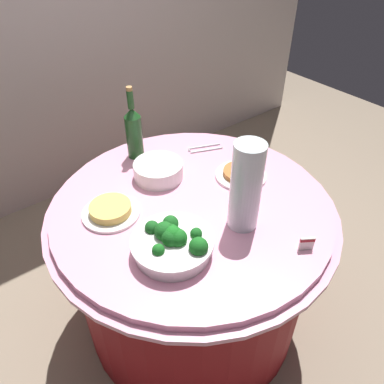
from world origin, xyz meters
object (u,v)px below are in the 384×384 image
wine_bottle (135,131)px  decorative_fruit_vase (245,191)px  serving_tongs (204,148)px  plate_stack (158,170)px  food_plate_noodles (111,211)px  broccoli_bowl (173,242)px  food_plate_peanuts (241,174)px  label_placard_front (307,243)px

wine_bottle → decorative_fruit_vase: bearing=-84.0°
serving_tongs → wine_bottle: bearing=152.1°
decorative_fruit_vase → wine_bottle: bearing=96.0°
plate_stack → decorative_fruit_vase: decorative_fruit_vase is taller
wine_bottle → food_plate_noodles: size_ratio=1.53×
broccoli_bowl → food_plate_peanuts: 0.52m
food_plate_peanuts → label_placard_front: bearing=-104.9°
wine_bottle → food_plate_peanuts: wine_bottle is taller
plate_stack → decorative_fruit_vase: (0.08, -0.43, 0.12)m
decorative_fruit_vase → label_placard_front: decorative_fruit_vase is taller
broccoli_bowl → label_placard_front: bearing=-36.2°
wine_bottle → label_placard_front: (0.15, -0.86, -0.10)m
plate_stack → food_plate_noodles: bearing=-162.0°
serving_tongs → food_plate_noodles: food_plate_noodles is taller
wine_bottle → food_plate_noodles: wine_bottle is taller
broccoli_bowl → decorative_fruit_vase: decorative_fruit_vase is taller
plate_stack → label_placard_front: (0.16, -0.66, -0.00)m
plate_stack → decorative_fruit_vase: size_ratio=0.62×
food_plate_peanuts → plate_stack: bearing=142.7°
plate_stack → wine_bottle: wine_bottle is taller
wine_bottle → food_plate_noodles: 0.43m
broccoli_bowl → food_plate_peanuts: bearing=20.0°
broccoli_bowl → wine_bottle: 0.64m
decorative_fruit_vase → broccoli_bowl: bearing=172.1°
wine_bottle → food_plate_peanuts: size_ratio=1.53×
plate_stack → label_placard_front: bearing=-76.0°
decorative_fruit_vase → food_plate_peanuts: (0.20, 0.22, -0.14)m
plate_stack → broccoli_bowl: bearing=-117.3°
plate_stack → serving_tongs: (0.30, 0.06, -0.03)m
decorative_fruit_vase → food_plate_peanuts: decorative_fruit_vase is taller
serving_tongs → label_placard_front: size_ratio=3.00×
wine_bottle → serving_tongs: size_ratio=2.04×
food_plate_peanuts → food_plate_noodles: size_ratio=1.00×
serving_tongs → food_plate_peanuts: (-0.01, -0.27, 0.01)m
broccoli_bowl → serving_tongs: 0.67m
plate_stack → wine_bottle: (0.02, 0.20, 0.09)m
decorative_fruit_vase → food_plate_peanuts: size_ratio=1.55×
wine_bottle → decorative_fruit_vase: size_ratio=0.99×
serving_tongs → label_placard_front: (-0.13, -0.71, 0.03)m
wine_bottle → serving_tongs: 0.34m
wine_bottle → food_plate_noodles: bearing=-134.9°
broccoli_bowl → serving_tongs: bearing=41.9°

